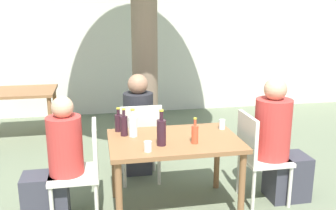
% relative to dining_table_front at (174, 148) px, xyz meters
% --- Properties ---
extents(ground_plane, '(30.00, 30.00, 0.00)m').
position_rel_dining_table_front_xyz_m(ground_plane, '(0.00, 0.00, -0.63)').
color(ground_plane, '#667056').
extents(cafe_building_wall, '(10.00, 0.08, 2.80)m').
position_rel_dining_table_front_xyz_m(cafe_building_wall, '(0.00, 3.68, 0.77)').
color(cafe_building_wall, silver).
rests_on(cafe_building_wall, ground_plane).
extents(dining_table_front, '(1.22, 0.83, 0.72)m').
position_rel_dining_table_front_xyz_m(dining_table_front, '(0.00, 0.00, 0.00)').
color(dining_table_front, brown).
rests_on(dining_table_front, ground_plane).
extents(dining_table_back, '(1.06, 0.83, 0.72)m').
position_rel_dining_table_front_xyz_m(dining_table_back, '(-1.84, 2.55, -0.01)').
color(dining_table_back, brown).
rests_on(dining_table_back, ground_plane).
extents(patio_chair_0, '(0.44, 0.44, 0.91)m').
position_rel_dining_table_front_xyz_m(patio_chair_0, '(-0.84, 0.00, -0.11)').
color(patio_chair_0, beige).
rests_on(patio_chair_0, ground_plane).
extents(patio_chair_1, '(0.44, 0.44, 0.91)m').
position_rel_dining_table_front_xyz_m(patio_chair_1, '(0.84, 0.00, -0.11)').
color(patio_chair_1, beige).
rests_on(patio_chair_1, ground_plane).
extents(patio_chair_2, '(0.44, 0.44, 0.91)m').
position_rel_dining_table_front_xyz_m(patio_chair_2, '(-0.24, 0.65, -0.11)').
color(patio_chair_2, beige).
rests_on(patio_chair_2, ground_plane).
extents(person_seated_0, '(0.55, 0.31, 1.17)m').
position_rel_dining_table_front_xyz_m(person_seated_0, '(-1.08, -0.00, -0.12)').
color(person_seated_0, '#383842').
rests_on(person_seated_0, ground_plane).
extents(person_seated_1, '(0.58, 0.35, 1.27)m').
position_rel_dining_table_front_xyz_m(person_seated_1, '(1.07, -0.00, -0.06)').
color(person_seated_1, '#383842').
rests_on(person_seated_1, ground_plane).
extents(person_seated_2, '(0.34, 0.57, 1.21)m').
position_rel_dining_table_front_xyz_m(person_seated_2, '(-0.24, 0.88, -0.09)').
color(person_seated_2, '#383842').
rests_on(person_seated_2, ground_plane).
extents(water_bottle_0, '(0.08, 0.08, 0.27)m').
position_rel_dining_table_front_xyz_m(water_bottle_0, '(-0.37, 0.15, 0.19)').
color(water_bottle_0, silver).
rests_on(water_bottle_0, dining_table_front).
extents(wine_bottle_1, '(0.07, 0.07, 0.24)m').
position_rel_dining_table_front_xyz_m(wine_bottle_1, '(-0.49, 0.32, 0.18)').
color(wine_bottle_1, '#331923').
rests_on(wine_bottle_1, dining_table_front).
extents(soda_bottle_2, '(0.06, 0.06, 0.24)m').
position_rel_dining_table_front_xyz_m(soda_bottle_2, '(0.16, -0.16, 0.18)').
color(soda_bottle_2, '#DB4C2D').
rests_on(soda_bottle_2, dining_table_front).
extents(wine_bottle_3, '(0.07, 0.07, 0.27)m').
position_rel_dining_table_front_xyz_m(wine_bottle_3, '(-0.45, 0.18, 0.19)').
color(wine_bottle_3, '#331923').
rests_on(wine_bottle_3, dining_table_front).
extents(wine_bottle_4, '(0.08, 0.08, 0.32)m').
position_rel_dining_table_front_xyz_m(wine_bottle_4, '(-0.15, -0.15, 0.22)').
color(wine_bottle_4, '#331923').
rests_on(wine_bottle_4, dining_table_front).
extents(drinking_glass_0, '(0.07, 0.07, 0.09)m').
position_rel_dining_table_front_xyz_m(drinking_glass_0, '(-0.29, -0.27, 0.14)').
color(drinking_glass_0, silver).
rests_on(drinking_glass_0, dining_table_front).
extents(drinking_glass_1, '(0.06, 0.06, 0.10)m').
position_rel_dining_table_front_xyz_m(drinking_glass_1, '(0.54, 0.20, 0.14)').
color(drinking_glass_1, white).
rests_on(drinking_glass_1, dining_table_front).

